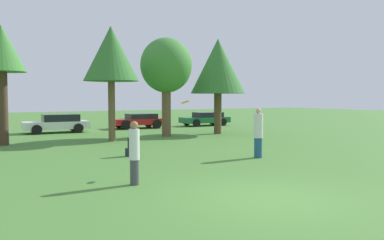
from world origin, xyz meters
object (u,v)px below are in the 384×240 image
Objects in this scene: frisbee at (186,102)px; parked_car_green at (206,118)px; tree_1 at (1,52)px; tree_4 at (218,67)px; person_thrower at (134,152)px; parked_car_white at (57,123)px; person_catcher at (258,133)px; tree_3 at (166,67)px; parked_car_red at (139,120)px; tree_2 at (111,54)px; bystander_sitting at (132,147)px.

frisbee is 0.07× the size of parked_car_green.
tree_4 is at bearing -1.60° from tree_1.
person_thrower is 12.20m from tree_1.
person_catcher is at bearing 109.34° from parked_car_white.
person_catcher is 0.33× the size of tree_3.
parked_car_red is at bearing 0.49° from parked_car_green.
tree_3 reaches higher than frisbee.
frisbee is 0.08× the size of parked_car_red.
parked_car_green is (10.59, 7.23, -4.07)m from tree_2.
tree_4 reaches higher than tree_1.
tree_1 is 7.89m from parked_car_white.
frisbee is (-3.84, -1.02, 1.24)m from person_catcher.
tree_1 is at bearing 23.81° from parked_car_green.
tree_1 is at bearing 35.46° from parked_car_red.
frisbee is 17.75m from parked_car_red.
bystander_sitting is 0.23× the size of parked_car_green.
tree_2 is at bearing -174.62° from tree_4.
parked_car_green is at bearing 21.39° from tree_1.
parked_car_red is at bearing 72.35° from frisbee.
tree_2 reaches higher than parked_car_red.
person_catcher is at bearing 0.00° from person_thrower.
bystander_sitting is at bearing -100.55° from tree_2.
frisbee is at bearing -94.45° from tree_2.
person_thrower is 0.29× the size of tree_3.
tree_2 is at bearing -87.71° from person_catcher.
frisbee is 11.41m from tree_3.
bystander_sitting is 0.23× the size of parked_car_red.
parked_car_green is at bearing 34.56° from person_thrower.
person_catcher reaches higher than person_thrower.
tree_4 is (7.37, 0.69, -0.31)m from tree_2.
tree_1 is at bearing -66.72° from person_catcher.
person_thrower is 5.63× the size of frisbee.
parked_car_green is at bearing 42.73° from tree_3.
tree_4 is (8.11, 10.11, 2.13)m from frisbee.
frisbee is at bearing -3.16° from person_catcher.
tree_1 is at bearing 178.98° from tree_3.
person_catcher is 17.33m from parked_car_green.
tree_3 reaches higher than bystander_sitting.
person_catcher is at bearing -48.69° from tree_1.
person_thrower is 0.28× the size of tree_4.
tree_4 is (4.27, 9.09, 3.38)m from person_catcher.
frisbee is 11.62m from tree_1.
person_catcher is 0.49× the size of parked_car_red.
bystander_sitting is at bearing 68.82° from parked_car_red.
parked_car_green is at bearing 55.77° from frisbee.
frisbee is at bearing 74.78° from parked_car_red.
parked_car_white is (-1.51, 6.80, -4.02)m from tree_2.
tree_4 is at bearing 5.38° from tree_2.
person_thrower reaches higher than bystander_sitting.
parked_car_green is (5.97, -0.20, -0.02)m from parked_car_red.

